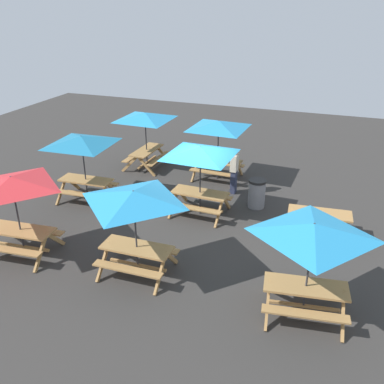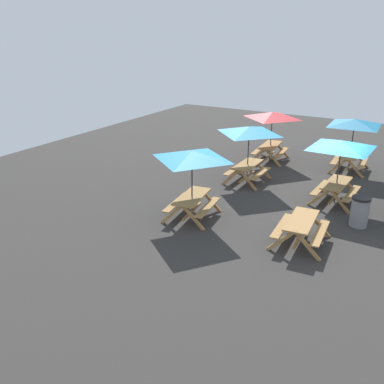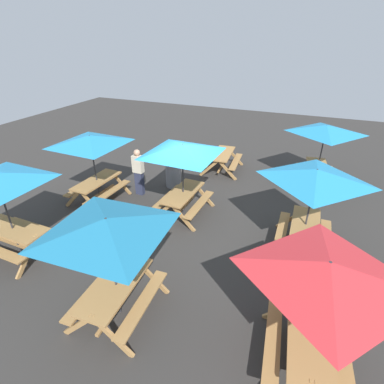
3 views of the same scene
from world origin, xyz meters
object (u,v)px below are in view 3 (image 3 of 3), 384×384
(picnic_table_7, at_px, (91,145))
(picnic_table_6, at_px, (183,155))
(picnic_table_1, at_px, (325,134))
(trash_bin_gray, at_px, (173,174))
(picnic_table_0, at_px, (315,181))
(picnic_table_5, at_px, (108,233))
(picnic_table_2, at_px, (223,157))
(person_standing, at_px, (139,171))
(picnic_table_3, at_px, (326,279))

(picnic_table_7, bearing_deg, picnic_table_6, 98.62)
(picnic_table_1, bearing_deg, trash_bin_gray, -74.60)
(picnic_table_0, distance_m, picnic_table_1, 4.16)
(picnic_table_1, xyz_separation_m, trash_bin_gray, (2.11, -4.91, -1.49))
(picnic_table_0, xyz_separation_m, picnic_table_6, (-0.43, -3.63, 0.00))
(picnic_table_1, distance_m, picnic_table_5, 8.49)
(picnic_table_0, relative_size, picnic_table_2, 1.23)
(picnic_table_0, height_order, picnic_table_7, same)
(picnic_table_6, relative_size, person_standing, 1.69)
(picnic_table_0, bearing_deg, picnic_table_1, 176.85)
(person_standing, bearing_deg, picnic_table_1, -150.05)
(picnic_table_6, xyz_separation_m, person_standing, (-0.60, -1.95, -1.10))
(picnic_table_3, bearing_deg, picnic_table_5, -90.93)
(person_standing, bearing_deg, picnic_table_3, 144.71)
(picnic_table_1, height_order, picnic_table_3, same)
(picnic_table_7, bearing_deg, person_standing, 133.35)
(picnic_table_3, bearing_deg, trash_bin_gray, -142.08)
(picnic_table_0, height_order, picnic_table_6, same)
(picnic_table_2, height_order, trash_bin_gray, trash_bin_gray)
(picnic_table_3, height_order, picnic_table_5, same)
(picnic_table_0, xyz_separation_m, person_standing, (-1.03, -5.57, -1.10))
(picnic_table_5, bearing_deg, picnic_table_3, 91.43)
(picnic_table_3, distance_m, person_standing, 7.38)
(trash_bin_gray, xyz_separation_m, person_standing, (1.01, -0.84, 0.39))
(trash_bin_gray, bearing_deg, picnic_table_1, 113.28)
(picnic_table_3, distance_m, picnic_table_5, 3.58)
(picnic_table_0, height_order, picnic_table_5, same)
(picnic_table_2, distance_m, trash_bin_gray, 2.45)
(picnic_table_1, bearing_deg, person_standing, -69.33)
(picnic_table_0, bearing_deg, picnic_table_5, -43.31)
(picnic_table_6, xyz_separation_m, trash_bin_gray, (-1.62, -1.11, -1.49))
(picnic_table_6, bearing_deg, trash_bin_gray, -143.31)
(picnic_table_1, xyz_separation_m, picnic_table_6, (3.73, -3.80, 0.00))
(picnic_table_1, xyz_separation_m, picnic_table_7, (4.05, -6.82, 0.00))
(picnic_table_5, distance_m, trash_bin_gray, 6.00)
(picnic_table_0, relative_size, picnic_table_1, 1.00)
(person_standing, bearing_deg, picnic_table_0, 170.92)
(picnic_table_1, xyz_separation_m, picnic_table_3, (7.49, 0.10, 0.00))
(picnic_table_0, height_order, person_standing, picnic_table_0)
(picnic_table_5, relative_size, person_standing, 1.69)
(picnic_table_0, bearing_deg, picnic_table_3, 4.03)
(picnic_table_1, relative_size, person_standing, 1.40)
(picnic_table_7, bearing_deg, picnic_table_2, 144.54)
(picnic_table_1, bearing_deg, picnic_table_2, -97.74)
(picnic_table_7, relative_size, person_standing, 1.69)
(picnic_table_2, distance_m, person_standing, 3.77)
(picnic_table_2, relative_size, picnic_table_5, 0.67)
(person_standing, bearing_deg, trash_bin_gray, -128.13)
(picnic_table_3, relative_size, picnic_table_5, 0.83)
(picnic_table_5, height_order, picnic_table_7, same)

